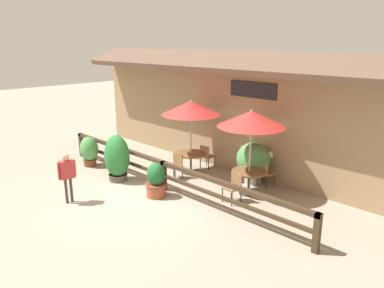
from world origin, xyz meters
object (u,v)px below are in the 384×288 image
Objects in this scene: chair_near_wallside at (207,155)px; potted_plant_small_flowering at (156,181)px; dining_table_near at (191,157)px; chair_middle_streetside at (233,186)px; potted_plant_broad_leaf at (89,151)px; potted_plant_tall_tropical at (253,161)px; dining_table_middle at (249,175)px; potted_plant_corner_fern at (117,158)px; chair_near_streetside at (175,165)px; patio_umbrella_near at (191,108)px; chair_middle_wallside at (265,172)px; pedestrian at (67,171)px; patio_umbrella_middle at (251,119)px.

chair_near_wallside is 0.82× the size of potted_plant_small_flowering.
dining_table_near is 2.80m from chair_middle_streetside.
potted_plant_tall_tropical is at bearing 28.41° from potted_plant_broad_leaf.
dining_table_middle is at bearing 49.47° from potted_plant_small_flowering.
potted_plant_corner_fern is at bearing -178.40° from potted_plant_small_flowering.
potted_plant_small_flowering is 0.67× the size of potted_plant_corner_fern.
chair_near_streetside is 1.00× the size of chair_near_wallside.
patio_umbrella_near reaches higher than chair_middle_wallside.
chair_middle_streetside is at bearing 140.36° from pedestrian.
dining_table_middle is at bearing 19.54° from potted_plant_broad_leaf.
patio_umbrella_near is at bearing -160.02° from potted_plant_tall_tropical.
patio_umbrella_near is 3.01× the size of chair_middle_wallside.
chair_near_wallside is 0.33× the size of patio_umbrella_middle.
potted_plant_small_flowering is at bearing 150.22° from pedestrian.
chair_near_wallside is 3.09m from chair_middle_streetside.
chair_middle_streetside is (0.06, -0.83, -1.85)m from patio_umbrella_middle.
potted_plant_broad_leaf is (-5.89, -1.24, 0.10)m from chair_middle_streetside.
chair_middle_streetside is 4.10m from potted_plant_corner_fern.
potted_plant_corner_fern is (-1.94, -0.05, 0.29)m from potted_plant_small_flowering.
patio_umbrella_near is at bearing 81.66° from chair_near_wallside.
potted_plant_tall_tropical is at bearing 29.39° from chair_near_streetside.
potted_plant_corner_fern is (-3.78, -2.21, -1.56)m from patio_umbrella_middle.
dining_table_near is (-0.00, 0.00, -1.75)m from patio_umbrella_near.
patio_umbrella_middle reaches higher than dining_table_near.
chair_middle_streetside is at bearing -18.58° from patio_umbrella_near.
potted_plant_corner_fern is at bearing -117.82° from dining_table_near.
chair_middle_wallside is (2.57, -0.01, 0.00)m from chair_near_wallside.
chair_near_streetside is 0.81× the size of dining_table_middle.
chair_near_streetside reaches higher than dining_table_near.
chair_near_wallside is at bearing 67.83° from potted_plant_corner_fern.
patio_umbrella_middle reaches higher than potted_plant_corner_fern.
chair_near_streetside and chair_middle_streetside have the same top height.
pedestrian reaches higher than dining_table_middle.
dining_table_middle is at bearing 98.94° from chair_middle_streetside.
pedestrian reaches higher than potted_plant_broad_leaf.
potted_plant_broad_leaf reaches higher than dining_table_near.
chair_near_streetside is 0.82× the size of potted_plant_small_flowering.
chair_near_wallside is 3.30m from potted_plant_corner_fern.
chair_near_wallside is 4.39m from potted_plant_broad_leaf.
patio_umbrella_near reaches higher than dining_table_middle.
potted_plant_broad_leaf is at bearing 178.79° from potted_plant_small_flowering.
pedestrian is (-0.69, -4.29, 0.37)m from dining_table_near.
potted_plant_broad_leaf is (-3.99, 0.08, 0.10)m from potted_plant_small_flowering.
patio_umbrella_middle is (2.59, -0.06, 0.00)m from patio_umbrella_near.
potted_plant_tall_tropical is (-0.49, 0.01, 0.26)m from chair_middle_wallside.
dining_table_middle is 0.72× the size of pedestrian.
dining_table_middle is 4.38m from potted_plant_corner_fern.
potted_plant_tall_tropical is (-0.46, 0.84, 0.17)m from dining_table_middle.
potted_plant_corner_fern reaches higher than chair_near_streetside.
potted_plant_tall_tropical is (2.09, 1.54, 0.26)m from chair_near_streetside.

